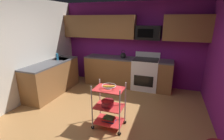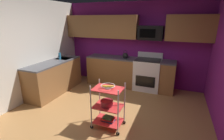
{
  "view_description": "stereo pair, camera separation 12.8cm",
  "coord_description": "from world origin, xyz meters",
  "views": [
    {
      "loc": [
        1.23,
        -2.79,
        2.09
      ],
      "look_at": [
        0.1,
        0.37,
        1.05
      ],
      "focal_mm": 26.59,
      "sensor_mm": 36.0,
      "label": 1
    },
    {
      "loc": [
        1.35,
        -2.74,
        2.09
      ],
      "look_at": [
        0.1,
        0.37,
        1.05
      ],
      "focal_mm": 26.59,
      "sensor_mm": 36.0,
      "label": 2
    }
  ],
  "objects": [
    {
      "name": "floor",
      "position": [
        0.0,
        0.0,
        -0.02
      ],
      "size": [
        4.4,
        4.8,
        0.04
      ],
      "primitive_type": "cube",
      "color": "#A87542",
      "rests_on": "ground"
    },
    {
      "name": "wall_back",
      "position": [
        0.0,
        2.43,
        1.3
      ],
      "size": [
        4.52,
        0.06,
        2.6
      ],
      "primitive_type": "cube",
      "color": "#751970",
      "rests_on": "ground"
    },
    {
      "name": "wall_left",
      "position": [
        -2.23,
        0.0,
        1.3
      ],
      "size": [
        0.06,
        4.8,
        2.6
      ],
      "primitive_type": "cube",
      "color": "silver",
      "rests_on": "ground"
    },
    {
      "name": "counter_run",
      "position": [
        -0.78,
        1.61,
        0.46
      ],
      "size": [
        3.57,
        2.44,
        0.92
      ],
      "color": "brown",
      "rests_on": "ground"
    },
    {
      "name": "oven_range",
      "position": [
        0.57,
        2.1,
        0.48
      ],
      "size": [
        0.76,
        0.65,
        1.1
      ],
      "color": "white",
      "rests_on": "ground"
    },
    {
      "name": "upper_cabinets",
      "position": [
        -0.13,
        2.23,
        1.85
      ],
      "size": [
        4.4,
        0.33,
        0.7
      ],
      "color": "brown"
    },
    {
      "name": "microwave",
      "position": [
        0.57,
        2.21,
        1.7
      ],
      "size": [
        0.7,
        0.39,
        0.4
      ],
      "color": "black"
    },
    {
      "name": "rolling_cart",
      "position": [
        0.21,
        -0.09,
        0.45
      ],
      "size": [
        0.62,
        0.41,
        0.91
      ],
      "color": "silver",
      "rests_on": "ground"
    },
    {
      "name": "fruit_bowl",
      "position": [
        0.21,
        -0.09,
        0.88
      ],
      "size": [
        0.27,
        0.27,
        0.07
      ],
      "color": "silver",
      "rests_on": "rolling_cart"
    },
    {
      "name": "mixing_bowl_large",
      "position": [
        0.18,
        -0.09,
        0.52
      ],
      "size": [
        0.25,
        0.25,
        0.11
      ],
      "color": "maroon",
      "rests_on": "rolling_cart"
    },
    {
      "name": "book_stack",
      "position": [
        0.21,
        -0.09,
        0.17
      ],
      "size": [
        0.27,
        0.19,
        0.09
      ],
      "color": "#1E4C8C",
      "rests_on": "rolling_cart"
    },
    {
      "name": "kettle",
      "position": [
        -0.14,
        2.1,
        1.0
      ],
      "size": [
        0.21,
        0.18,
        0.26
      ],
      "color": "black",
      "rests_on": "counter_run"
    },
    {
      "name": "dish_soap_bottle",
      "position": [
        -1.9,
        1.18,
        1.02
      ],
      "size": [
        0.06,
        0.06,
        0.2
      ],
      "primitive_type": "cylinder",
      "color": "#2D8CBF",
      "rests_on": "counter_run"
    }
  ]
}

